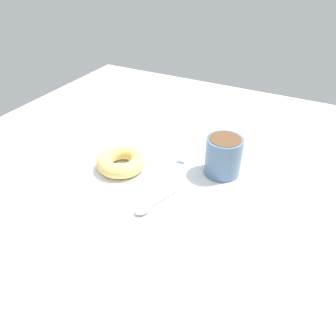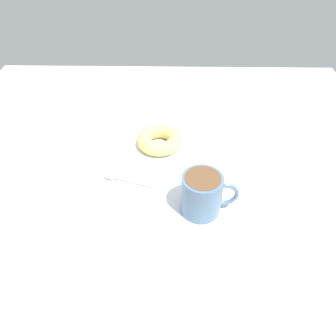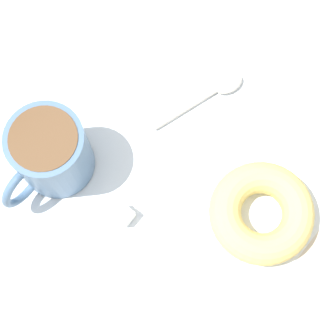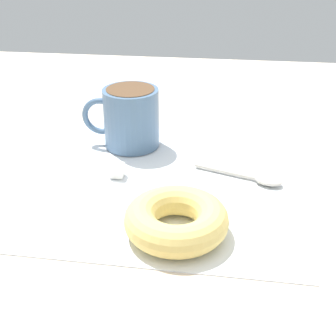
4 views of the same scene
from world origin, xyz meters
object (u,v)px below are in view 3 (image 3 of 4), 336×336
object	(u,v)px
spoon	(217,89)
coffee_cup	(50,153)
donut	(262,213)
sugar_cube	(125,215)

from	to	relation	value
spoon	coffee_cup	bearing A→B (deg)	-115.19
coffee_cup	spoon	world-z (taller)	coffee_cup
donut	spoon	xyz separation A→B (cm)	(-12.71, 9.20, -1.34)
spoon	donut	bearing A→B (deg)	-35.90
spoon	sugar_cube	world-z (taller)	sugar_cube
donut	sugar_cube	xyz separation A→B (cm)	(-11.62, -9.25, -0.88)
coffee_cup	donut	distance (cm)	23.54
coffee_cup	donut	bearing A→B (deg)	23.54
sugar_cube	spoon	bearing A→B (deg)	93.40
spoon	sugar_cube	bearing A→B (deg)	-86.60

